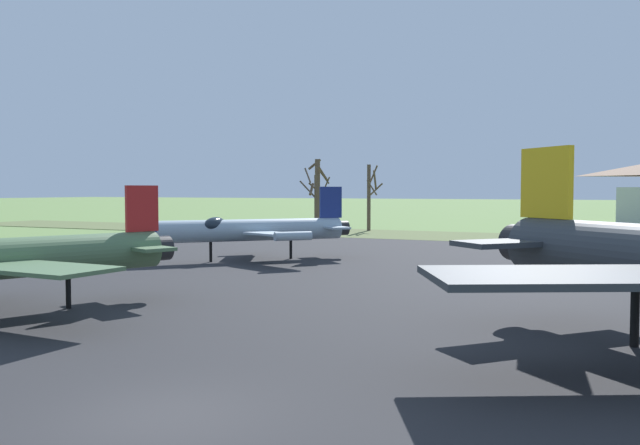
% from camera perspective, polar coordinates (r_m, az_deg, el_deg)
% --- Properties ---
extents(ground_plane, '(600.00, 600.00, 0.00)m').
position_cam_1_polar(ground_plane, '(12.84, -13.43, -16.29)').
color(ground_plane, '#607F42').
extents(asphalt_apron, '(73.56, 53.84, 0.05)m').
position_cam_1_polar(asphalt_apron, '(26.99, 8.91, -6.09)').
color(asphalt_apron, '#28282B').
rests_on(asphalt_apron, ground).
extents(grass_verge_strip, '(133.56, 12.00, 0.06)m').
position_cam_1_polar(grass_verge_strip, '(59.10, 18.21, -1.36)').
color(grass_verge_strip, '#586439').
rests_on(grass_verge_strip, ground).
extents(jet_fighter_front_right, '(10.44, 11.08, 4.41)m').
position_cam_1_polar(jet_fighter_front_right, '(38.86, -6.33, -0.61)').
color(jet_fighter_front_right, '#8EA3B2').
rests_on(jet_fighter_front_right, ground).
extents(info_placard_front_right, '(0.57, 0.21, 0.93)m').
position_cam_1_polar(info_placard_front_right, '(36.83, -17.55, -2.93)').
color(info_placard_front_right, black).
rests_on(info_placard_front_right, ground).
extents(bare_tree_far_left, '(3.25, 3.28, 6.67)m').
position_cam_1_polar(bare_tree_far_left, '(71.91, -0.35, 2.30)').
color(bare_tree_far_left, '#42382D').
rests_on(bare_tree_far_left, ground).
extents(bare_tree_left_of_center, '(2.07, 2.03, 7.56)m').
position_cam_1_polar(bare_tree_left_of_center, '(69.89, -0.24, 2.66)').
color(bare_tree_left_of_center, brown).
rests_on(bare_tree_left_of_center, ground).
extents(bare_tree_center, '(1.98, 2.22, 6.80)m').
position_cam_1_polar(bare_tree_center, '(67.33, 4.35, 2.42)').
color(bare_tree_center, brown).
rests_on(bare_tree_center, ground).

